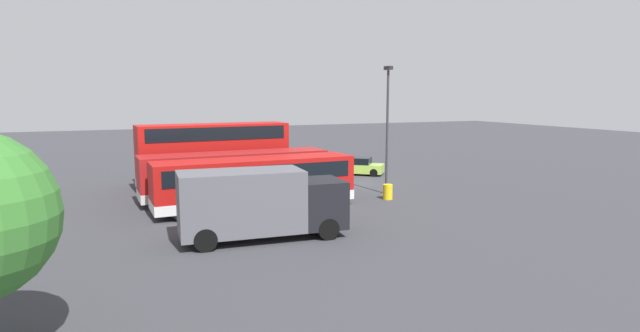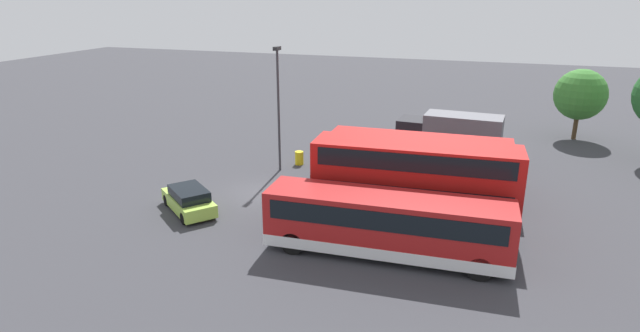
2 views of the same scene
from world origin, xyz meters
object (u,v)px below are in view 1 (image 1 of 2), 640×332
at_px(bus_double_decker_third, 214,154).
at_px(waste_bin_yellow, 388,192).
at_px(bus_single_deck_second, 236,173).
at_px(bus_single_deck_fourth, 215,160).
at_px(car_hatchback_silver, 357,166).
at_px(bus_single_deck_near_end, 255,181).
at_px(box_truck_blue, 260,203).
at_px(lamp_post_tall, 387,121).

relative_size(bus_double_decker_third, waste_bin_yellow, 11.01).
relative_size(bus_single_deck_second, bus_double_decker_third, 1.13).
height_order(bus_single_deck_second, bus_single_deck_fourth, same).
relative_size(bus_double_decker_third, car_hatchback_silver, 2.38).
bearing_deg(bus_double_decker_third, bus_single_deck_near_end, -173.43).
bearing_deg(car_hatchback_silver, box_truck_blue, 140.16).
distance_m(bus_single_deck_near_end, bus_single_deck_second, 3.41).
height_order(bus_single_deck_near_end, bus_single_deck_fourth, same).
height_order(bus_single_deck_near_end, waste_bin_yellow, bus_single_deck_near_end).
relative_size(bus_single_deck_fourth, box_truck_blue, 1.49).
distance_m(bus_double_decker_third, waste_bin_yellow, 12.40).
xyz_separation_m(bus_single_deck_second, bus_double_decker_third, (4.01, 0.53, 0.82)).
bearing_deg(lamp_post_tall, car_hatchback_silver, -13.79).
height_order(bus_single_deck_near_end, bus_single_deck_second, same).
distance_m(bus_single_deck_near_end, car_hatchback_silver, 14.65).
relative_size(bus_double_decker_third, lamp_post_tall, 1.25).
height_order(bus_single_deck_fourth, waste_bin_yellow, bus_single_deck_fourth).
bearing_deg(lamp_post_tall, bus_single_deck_second, 76.23).
bearing_deg(waste_bin_yellow, box_truck_blue, 118.97).
distance_m(bus_double_decker_third, box_truck_blue, 13.51).
xyz_separation_m(bus_single_deck_near_end, bus_single_deck_second, (3.39, 0.32, 0.00)).
distance_m(car_hatchback_silver, lamp_post_tall, 9.46).
bearing_deg(car_hatchback_silver, bus_single_deck_near_end, 129.43).
relative_size(lamp_post_tall, waste_bin_yellow, 8.82).
xyz_separation_m(bus_single_deck_fourth, lamp_post_tall, (-9.70, -9.43, 3.25)).
xyz_separation_m(bus_single_deck_near_end, box_truck_blue, (-6.07, 1.52, 0.08)).
bearing_deg(lamp_post_tall, box_truck_blue, 123.40).
height_order(car_hatchback_silver, waste_bin_yellow, car_hatchback_silver).
xyz_separation_m(bus_single_deck_near_end, car_hatchback_silver, (9.28, -11.29, -0.92)).
bearing_deg(box_truck_blue, bus_single_deck_fourth, -4.60).
distance_m(bus_single_deck_fourth, box_truck_blue, 16.86).
bearing_deg(bus_single_deck_second, car_hatchback_silver, -63.10).
relative_size(bus_single_deck_fourth, lamp_post_tall, 1.36).
distance_m(bus_double_decker_third, car_hatchback_silver, 12.41).
bearing_deg(bus_single_deck_fourth, bus_double_decker_third, 168.35).
height_order(box_truck_blue, waste_bin_yellow, box_truck_blue).
distance_m(bus_single_deck_second, lamp_post_tall, 10.39).
distance_m(bus_single_deck_near_end, box_truck_blue, 6.25).
height_order(bus_single_deck_near_end, lamp_post_tall, lamp_post_tall).
height_order(bus_double_decker_third, lamp_post_tall, lamp_post_tall).
xyz_separation_m(bus_single_deck_near_end, lamp_post_tall, (1.04, -9.27, 3.25)).
bearing_deg(bus_double_decker_third, lamp_post_tall, -122.15).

